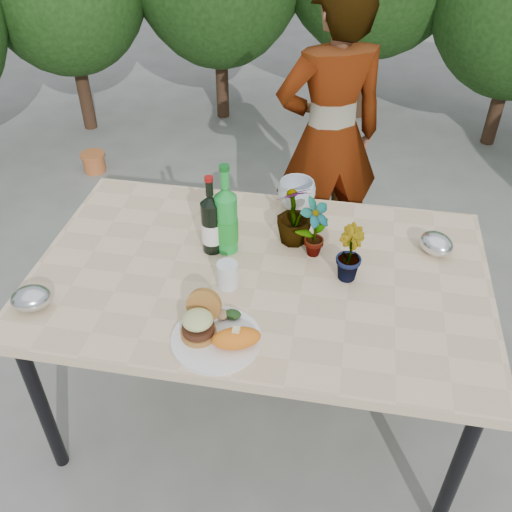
% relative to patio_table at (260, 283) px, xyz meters
% --- Properties ---
extents(ground, '(80.00, 80.00, 0.00)m').
position_rel_patio_table_xyz_m(ground, '(0.00, 0.00, -0.69)').
color(ground, slate).
rests_on(ground, ground).
extents(patio_table, '(1.60, 1.00, 0.75)m').
position_rel_patio_table_xyz_m(patio_table, '(0.00, 0.00, 0.00)').
color(patio_table, beige).
rests_on(patio_table, ground).
extents(shrub_hedge, '(6.88, 5.06, 2.30)m').
position_rel_patio_table_xyz_m(shrub_hedge, '(0.13, 1.81, 0.47)').
color(shrub_hedge, '#382316').
rests_on(shrub_hedge, ground).
extents(dinner_plate, '(0.28, 0.28, 0.01)m').
position_rel_patio_table_xyz_m(dinner_plate, '(-0.07, -0.35, 0.06)').
color(dinner_plate, white).
rests_on(dinner_plate, patio_table).
extents(burger_stack, '(0.11, 0.16, 0.11)m').
position_rel_patio_table_xyz_m(burger_stack, '(-0.13, -0.34, 0.12)').
color(burger_stack, '#B7722D').
rests_on(burger_stack, dinner_plate).
extents(sweet_potato, '(0.17, 0.12, 0.06)m').
position_rel_patio_table_xyz_m(sweet_potato, '(-0.01, -0.37, 0.10)').
color(sweet_potato, orange).
rests_on(sweet_potato, dinner_plate).
extents(grilled_veg, '(0.08, 0.05, 0.03)m').
position_rel_patio_table_xyz_m(grilled_veg, '(-0.06, -0.26, 0.09)').
color(grilled_veg, olive).
rests_on(grilled_veg, dinner_plate).
extents(wine_bottle, '(0.07, 0.07, 0.31)m').
position_rel_patio_table_xyz_m(wine_bottle, '(-0.19, 0.09, 0.17)').
color(wine_bottle, black).
rests_on(wine_bottle, patio_table).
extents(sparkling_water, '(0.09, 0.09, 0.35)m').
position_rel_patio_table_xyz_m(sparkling_water, '(-0.14, 0.10, 0.19)').
color(sparkling_water, green).
rests_on(sparkling_water, patio_table).
extents(plastic_cup, '(0.07, 0.07, 0.09)m').
position_rel_patio_table_xyz_m(plastic_cup, '(-0.10, -0.10, 0.10)').
color(plastic_cup, silver).
rests_on(plastic_cup, patio_table).
extents(seedling_left, '(0.14, 0.15, 0.23)m').
position_rel_patio_table_xyz_m(seedling_left, '(0.17, 0.13, 0.17)').
color(seedling_left, '#2F6121').
rests_on(seedling_left, patio_table).
extents(seedling_mid, '(0.12, 0.13, 0.20)m').
position_rel_patio_table_xyz_m(seedling_mid, '(0.30, 0.03, 0.16)').
color(seedling_mid, '#265C1F').
rests_on(seedling_mid, patio_table).
extents(seedling_right, '(0.19, 0.19, 0.24)m').
position_rel_patio_table_xyz_m(seedling_right, '(0.09, 0.20, 0.18)').
color(seedling_right, '#2C5E20').
rests_on(seedling_right, patio_table).
extents(blue_bowl, '(0.16, 0.16, 0.12)m').
position_rel_patio_table_xyz_m(blue_bowl, '(0.07, 0.43, 0.12)').
color(blue_bowl, silver).
rests_on(blue_bowl, patio_table).
extents(foil_packet_left, '(0.16, 0.15, 0.08)m').
position_rel_patio_table_xyz_m(foil_packet_left, '(-0.70, -0.31, 0.10)').
color(foil_packet_left, '#BABCC1').
rests_on(foil_packet_left, patio_table).
extents(foil_packet_right, '(0.17, 0.17, 0.08)m').
position_rel_patio_table_xyz_m(foil_packet_right, '(0.61, 0.22, 0.10)').
color(foil_packet_right, silver).
rests_on(foil_packet_right, patio_table).
extents(person, '(0.65, 0.56, 1.52)m').
position_rel_patio_table_xyz_m(person, '(0.16, 1.04, 0.07)').
color(person, '#925849').
rests_on(person, ground).
extents(terracotta_pot, '(0.17, 0.17, 0.14)m').
position_rel_patio_table_xyz_m(terracotta_pot, '(-1.49, 1.75, -0.62)').
color(terracotta_pot, '#C36632').
rests_on(terracotta_pot, ground).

